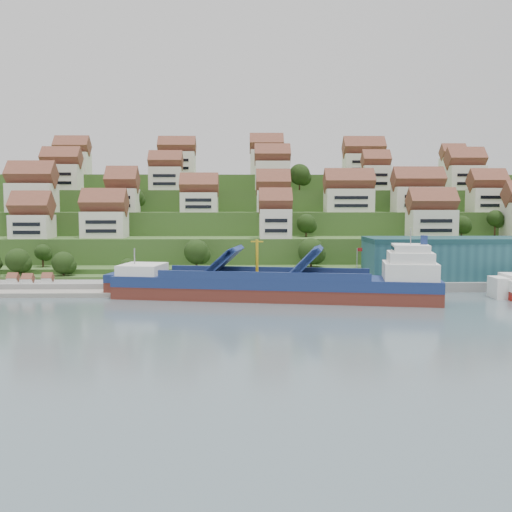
{
  "coord_description": "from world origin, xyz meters",
  "views": [
    {
      "loc": [
        -8.25,
        -121.11,
        19.83
      ],
      "look_at": [
        -5.39,
        14.0,
        8.0
      ],
      "focal_mm": 40.0,
      "sensor_mm": 36.0,
      "label": 1
    }
  ],
  "objects": [
    {
      "name": "hillside_village",
      "position": [
        0.83,
        62.4,
        25.04
      ],
      "size": [
        156.53,
        64.72,
        29.11
      ],
      "color": "silver",
      "rests_on": "ground"
    },
    {
      "name": "cargo_ship",
      "position": [
        -0.11,
        -1.31,
        2.97
      ],
      "size": [
        69.53,
        22.43,
        15.12
      ],
      "rotation": [
        0.0,
        0.0,
        -0.17
      ],
      "color": "maroon",
      "rests_on": "ground"
    },
    {
      "name": "pebble_beach",
      "position": [
        -58.0,
        12.0,
        0.5
      ],
      "size": [
        45.0,
        20.0,
        1.0
      ],
      "primitive_type": "cube",
      "color": "gray",
      "rests_on": "ground"
    },
    {
      "name": "hillside_trees",
      "position": [
        -6.08,
        43.74,
        16.21
      ],
      "size": [
        139.44,
        62.61,
        31.29
      ],
      "color": "#1F3812",
      "rests_on": "ground"
    },
    {
      "name": "warehouse",
      "position": [
        52.0,
        17.0,
        7.2
      ],
      "size": [
        60.0,
        15.0,
        10.0
      ],
      "primitive_type": "cube",
      "color": "#22545D",
      "rests_on": "quay"
    },
    {
      "name": "ground",
      "position": [
        0.0,
        0.0,
        0.0
      ],
      "size": [
        300.0,
        300.0,
        0.0
      ],
      "primitive_type": "plane",
      "color": "slate",
      "rests_on": "ground"
    },
    {
      "name": "quay",
      "position": [
        20.0,
        15.0,
        1.1
      ],
      "size": [
        180.0,
        14.0,
        2.2
      ],
      "primitive_type": "cube",
      "color": "gray",
      "rests_on": "ground"
    },
    {
      "name": "hillside",
      "position": [
        0.0,
        103.55,
        10.66
      ],
      "size": [
        260.0,
        128.0,
        31.0
      ],
      "color": "#2D4C1E",
      "rests_on": "ground"
    },
    {
      "name": "beach_huts",
      "position": [
        -60.0,
        10.75,
        2.1
      ],
      "size": [
        14.4,
        3.7,
        2.2
      ],
      "color": "white",
      "rests_on": "pebble_beach"
    },
    {
      "name": "flagpole",
      "position": [
        18.11,
        10.0,
        6.88
      ],
      "size": [
        1.28,
        0.16,
        8.0
      ],
      "color": "gray",
      "rests_on": "quay"
    }
  ]
}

